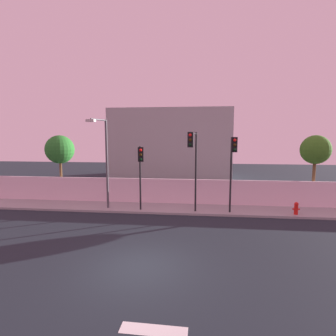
# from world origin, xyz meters

# --- Properties ---
(ground_plane) EXTENTS (80.00, 80.00, 0.00)m
(ground_plane) POSITION_xyz_m (0.00, 0.00, 0.00)
(ground_plane) COLOR #1D252C
(sidewalk) EXTENTS (36.00, 2.40, 0.15)m
(sidewalk) POSITION_xyz_m (0.00, 8.20, 0.07)
(sidewalk) COLOR #969696
(sidewalk) RESTS_ON ground
(perimeter_wall) EXTENTS (36.00, 0.18, 1.80)m
(perimeter_wall) POSITION_xyz_m (0.00, 9.49, 1.05)
(perimeter_wall) COLOR silver
(perimeter_wall) RESTS_ON sidewalk
(traffic_light_left) EXTENTS (0.56, 1.72, 5.16)m
(traffic_light_left) POSITION_xyz_m (1.93, 6.79, 3.91)
(traffic_light_left) COLOR black
(traffic_light_left) RESTS_ON sidewalk
(traffic_light_center) EXTENTS (0.35, 1.28, 4.87)m
(traffic_light_center) POSITION_xyz_m (4.34, 7.00, 3.69)
(traffic_light_center) COLOR black
(traffic_light_center) RESTS_ON sidewalk
(traffic_light_right) EXTENTS (0.57, 1.53, 4.26)m
(traffic_light_right) POSITION_xyz_m (-1.40, 6.83, 3.29)
(traffic_light_right) COLOR black
(traffic_light_right) RESTS_ON sidewalk
(street_lamp_curbside) EXTENTS (0.80, 1.83, 6.02)m
(street_lamp_curbside) POSITION_xyz_m (-3.98, 7.50, 3.75)
(street_lamp_curbside) COLOR #4C4C51
(street_lamp_curbside) RESTS_ON sidewalk
(fire_hydrant) EXTENTS (0.44, 0.26, 0.80)m
(fire_hydrant) POSITION_xyz_m (8.43, 7.49, 0.58)
(fire_hydrant) COLOR red
(fire_hydrant) RESTS_ON sidewalk
(roadside_tree_leftmost) EXTENTS (2.25, 2.25, 5.15)m
(roadside_tree_leftmost) POSITION_xyz_m (-8.68, 10.40, 3.99)
(roadside_tree_leftmost) COLOR brown
(roadside_tree_leftmost) RESTS_ON ground
(roadside_tree_midleft) EXTENTS (2.07, 2.07, 5.15)m
(roadside_tree_midleft) POSITION_xyz_m (10.58, 10.40, 4.07)
(roadside_tree_midleft) COLOR brown
(roadside_tree_midleft) RESTS_ON ground
(low_building_distant) EXTENTS (14.51, 6.00, 8.32)m
(low_building_distant) POSITION_xyz_m (-1.12, 23.49, 4.16)
(low_building_distant) COLOR #9B9B9B
(low_building_distant) RESTS_ON ground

